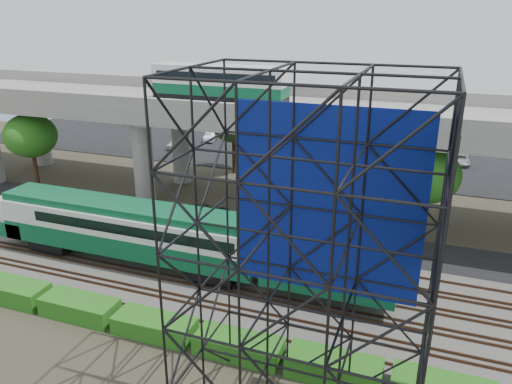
% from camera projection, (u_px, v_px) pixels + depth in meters
% --- Properties ---
extents(ground, '(140.00, 140.00, 0.00)m').
position_uv_depth(ground, '(177.00, 292.00, 31.76)').
color(ground, '#474233').
rests_on(ground, ground).
extents(ballast_bed, '(90.00, 12.00, 0.20)m').
position_uv_depth(ballast_bed, '(191.00, 276.00, 33.49)').
color(ballast_bed, slate).
rests_on(ballast_bed, ground).
extents(service_road, '(90.00, 5.00, 0.08)m').
position_uv_depth(service_road, '(239.00, 228.00, 40.99)').
color(service_road, black).
rests_on(service_road, ground).
extents(parking_lot, '(90.00, 18.00, 0.08)m').
position_uv_depth(parking_lot, '(310.00, 154.00, 61.69)').
color(parking_lot, black).
rests_on(parking_lot, ground).
extents(harbor_water, '(140.00, 40.00, 0.03)m').
position_uv_depth(harbor_water, '(344.00, 120.00, 81.08)').
color(harbor_water, slate).
rests_on(harbor_water, ground).
extents(rail_tracks, '(90.00, 9.52, 0.16)m').
position_uv_depth(rail_tracks, '(191.00, 273.00, 33.42)').
color(rail_tracks, '#472D1E').
rests_on(rail_tracks, ballast_bed).
extents(commuter_train, '(29.30, 3.06, 4.30)m').
position_uv_depth(commuter_train, '(155.00, 232.00, 33.36)').
color(commuter_train, black).
rests_on(commuter_train, rail_tracks).
extents(overpass, '(80.00, 12.00, 12.40)m').
position_uv_depth(overpass, '(259.00, 116.00, 43.11)').
color(overpass, '#9E9B93').
rests_on(overpass, ground).
extents(scaffold_tower, '(9.36, 6.36, 15.00)m').
position_uv_depth(scaffold_tower, '(306.00, 276.00, 18.79)').
color(scaffold_tower, black).
rests_on(scaffold_tower, ground).
extents(hedge_strip, '(34.60, 1.80, 1.20)m').
position_uv_depth(hedge_strip, '(155.00, 325.00, 27.45)').
color(hedge_strip, '#1E6316').
rests_on(hedge_strip, ground).
extents(trees, '(40.94, 16.94, 7.69)m').
position_uv_depth(trees, '(214.00, 141.00, 45.59)').
color(trees, '#382314').
rests_on(trees, ground).
extents(suv, '(4.87, 3.24, 1.24)m').
position_uv_depth(suv, '(206.00, 213.00, 42.25)').
color(suv, black).
rests_on(suv, service_road).
extents(parked_cars, '(36.07, 9.45, 1.29)m').
position_uv_depth(parked_cars, '(309.00, 150.00, 61.07)').
color(parked_cars, silver).
rests_on(parked_cars, parking_lot).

